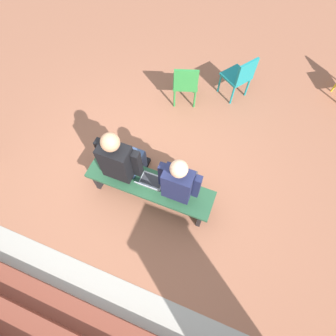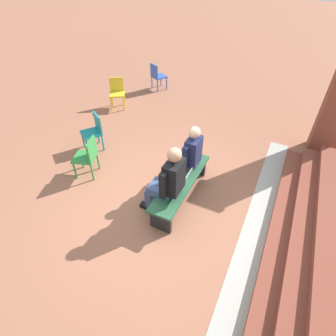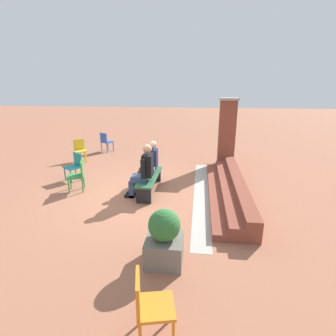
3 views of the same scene
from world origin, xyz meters
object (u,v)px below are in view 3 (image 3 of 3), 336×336
bench (150,179)px  plastic_chair_foreground (149,303)px  planter (164,239)px  person_adult (144,170)px  plastic_chair_mid_courtyard (106,141)px  laptop (150,174)px  person_student (150,162)px  plastic_chair_near_bench_right (80,149)px  plastic_chair_far_right (75,165)px  plastic_chair_far_left (78,174)px

bench → plastic_chair_foreground: 4.43m
bench → planter: planter is taller
person_adult → plastic_chair_mid_courtyard: (-4.71, -2.72, -0.26)m
plastic_chair_foreground → laptop: bearing=-169.5°
person_student → plastic_chair_near_bench_right: size_ratio=1.58×
plastic_chair_far_right → plastic_chair_mid_courtyard: 3.68m
plastic_chair_far_right → planter: size_ratio=0.89×
plastic_chair_near_bench_right → planter: size_ratio=0.89×
plastic_chair_mid_courtyard → plastic_chair_far_right: bearing=5.2°
person_adult → plastic_chair_near_bench_right: 4.41m
person_adult → laptop: bearing=168.7°
bench → plastic_chair_mid_courtyard: size_ratio=2.14×
person_adult → bench: bearing=169.9°
planter → plastic_chair_far_left: bearing=-135.4°
person_adult → plastic_chair_foreground: size_ratio=1.68×
bench → laptop: size_ratio=5.63×
person_student → plastic_chair_far_right: 2.41m
plastic_chair_near_bench_right → planter: bearing=35.6°
plastic_chair_far_left → plastic_chair_mid_courtyard: size_ratio=1.00×
laptop → plastic_chair_far_left: bearing=-84.4°
bench → plastic_chair_near_bench_right: (-2.67, -3.23, 0.13)m
person_student → plastic_chair_near_bench_right: 3.89m
person_adult → person_student: bearing=179.7°
plastic_chair_mid_courtyard → plastic_chair_foreground: bearing=22.6°
plastic_chair_foreground → plastic_chair_far_right: 5.98m
person_student → plastic_chair_far_right: size_ratio=1.58×
plastic_chair_far_left → plastic_chair_foreground: bearing=33.6°
plastic_chair_far_left → person_student: bearing=107.4°
laptop → plastic_chair_foreground: bearing=10.5°
person_adult → plastic_chair_foreground: person_adult is taller
bench → plastic_chair_foreground: size_ratio=2.14×
person_student → plastic_chair_mid_courtyard: person_student is taller
person_adult → plastic_chair_foreground: 4.06m
plastic_chair_near_bench_right → planter: planter is taller
plastic_chair_mid_courtyard → plastic_chair_far_left: bearing=10.5°
person_adult → planter: bearing=18.9°
plastic_chair_far_right → bench: bearing=75.3°
person_student → plastic_chair_foreground: bearing=10.6°
person_adult → plastic_chair_far_right: bearing=-113.7°
laptop → plastic_chair_far_left: 1.98m
laptop → plastic_chair_foreground: (4.37, 0.81, -0.02)m
bench → plastic_chair_foreground: bearing=10.7°
person_student → planter: person_student is taller
laptop → plastic_chair_far_right: size_ratio=0.38×
plastic_chair_far_left → planter: planter is taller
person_student → person_adult: person_adult is taller
plastic_chair_foreground → plastic_chair_far_right: bearing=-146.8°
plastic_chair_far_left → plastic_chair_mid_courtyard: (-4.49, -0.83, 0.00)m
laptop → plastic_chair_mid_courtyard: (-4.29, -2.80, -0.02)m
person_student → laptop: 0.46m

